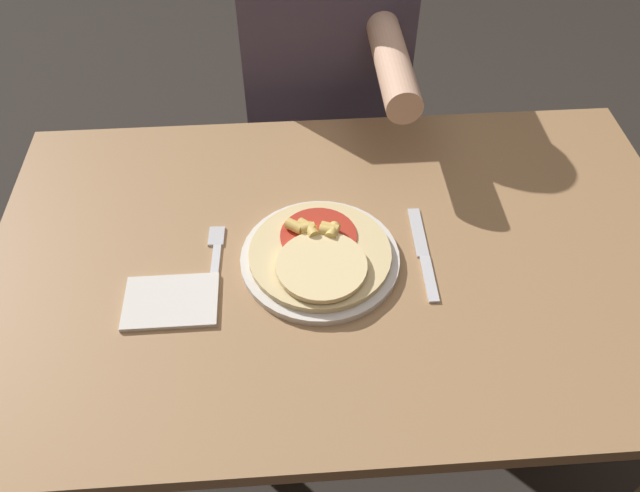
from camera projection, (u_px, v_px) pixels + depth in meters
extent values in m
plane|color=#2D2823|center=(337.00, 437.00, 1.65)|extent=(8.00, 8.00, 0.00)
cube|color=#9E754C|center=(344.00, 258.00, 1.12)|extent=(1.26, 0.79, 0.03)
cylinder|color=#9E754C|center=(104.00, 267.00, 1.58)|extent=(0.06, 0.06, 0.70)
cylinder|color=#9E754C|center=(545.00, 244.00, 1.64)|extent=(0.06, 0.06, 0.70)
cylinder|color=silver|center=(320.00, 259.00, 1.09)|extent=(0.28, 0.28, 0.01)
cylinder|color=#E0C689|center=(320.00, 254.00, 1.08)|extent=(0.25, 0.25, 0.01)
cylinder|color=#B22D1E|center=(319.00, 235.00, 1.10)|extent=(0.14, 0.14, 0.00)
cylinder|color=beige|center=(322.00, 266.00, 1.04)|extent=(0.15, 0.15, 0.01)
cylinder|color=#E5BC5B|center=(306.00, 226.00, 1.09)|extent=(0.04, 0.04, 0.02)
cylinder|color=#E5BC5B|center=(333.00, 231.00, 1.09)|extent=(0.03, 0.04, 0.02)
cylinder|color=#E5BC5B|center=(295.00, 226.00, 1.10)|extent=(0.04, 0.03, 0.02)
cylinder|color=#E5BC5B|center=(311.00, 231.00, 1.09)|extent=(0.03, 0.03, 0.02)
cylinder|color=#E5BC5B|center=(307.00, 229.00, 1.09)|extent=(0.03, 0.03, 0.02)
cylinder|color=#E5BC5B|center=(327.00, 231.00, 1.09)|extent=(0.03, 0.03, 0.02)
cylinder|color=#E5BC5B|center=(330.00, 228.00, 1.09)|extent=(0.04, 0.03, 0.02)
cube|color=silver|center=(214.00, 273.00, 1.07)|extent=(0.02, 0.13, 0.00)
cube|color=silver|center=(217.00, 236.00, 1.13)|extent=(0.03, 0.05, 0.00)
cube|color=silver|center=(429.00, 279.00, 1.06)|extent=(0.02, 0.10, 0.00)
cube|color=silver|center=(418.00, 232.00, 1.14)|extent=(0.02, 0.12, 0.00)
cube|color=silver|center=(171.00, 301.00, 1.03)|extent=(0.15, 0.11, 0.01)
cylinder|color=#2D2D38|center=(295.00, 208.00, 1.87)|extent=(0.11, 0.11, 0.50)
cylinder|color=#2D2D38|center=(352.00, 205.00, 1.88)|extent=(0.11, 0.11, 0.50)
cube|color=#4C4256|center=(325.00, 53.00, 1.49)|extent=(0.39, 0.22, 0.52)
cylinder|color=tan|center=(393.00, 64.00, 1.23)|extent=(0.07, 0.30, 0.07)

